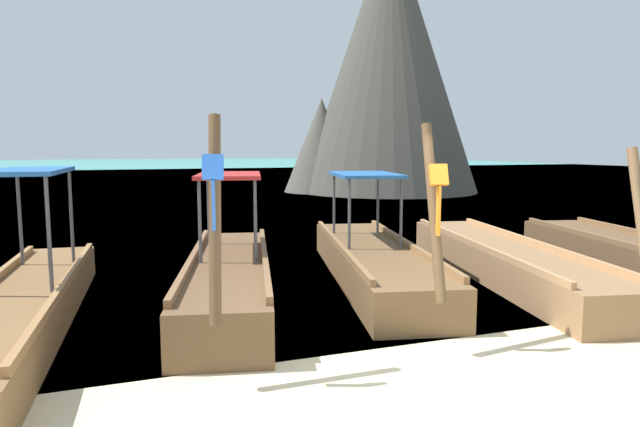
{
  "coord_description": "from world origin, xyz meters",
  "views": [
    {
      "loc": [
        -2.73,
        -4.46,
        2.31
      ],
      "look_at": [
        0.0,
        3.14,
        1.36
      ],
      "focal_mm": 31.06,
      "sensor_mm": 36.0,
      "label": 1
    }
  ],
  "objects_px": {
    "longtail_boat_orange_ribbon": "(373,260)",
    "longtail_boat_pink_ribbon": "(622,252)",
    "longtail_boat_blue_ribbon": "(229,277)",
    "longtail_boat_turquoise_ribbon": "(504,261)",
    "karst_rock": "(385,61)",
    "longtail_boat_violet_ribbon": "(24,305)"
  },
  "relations": [
    {
      "from": "longtail_boat_turquoise_ribbon",
      "to": "longtail_boat_violet_ribbon",
      "type": "bearing_deg",
      "value": -177.4
    },
    {
      "from": "longtail_boat_violet_ribbon",
      "to": "longtail_boat_blue_ribbon",
      "type": "xyz_separation_m",
      "value": [
        2.71,
        0.48,
        0.04
      ]
    },
    {
      "from": "longtail_boat_blue_ribbon",
      "to": "longtail_boat_turquoise_ribbon",
      "type": "bearing_deg",
      "value": -1.53
    },
    {
      "from": "longtail_boat_orange_ribbon",
      "to": "longtail_boat_violet_ribbon",
      "type": "bearing_deg",
      "value": -169.8
    },
    {
      "from": "longtail_boat_blue_ribbon",
      "to": "longtail_boat_orange_ribbon",
      "type": "distance_m",
      "value": 2.66
    },
    {
      "from": "longtail_boat_blue_ribbon",
      "to": "karst_rock",
      "type": "distance_m",
      "value": 23.09
    },
    {
      "from": "longtail_boat_violet_ribbon",
      "to": "longtail_boat_pink_ribbon",
      "type": "xyz_separation_m",
      "value": [
        10.39,
        0.33,
        -0.04
      ]
    },
    {
      "from": "karst_rock",
      "to": "longtail_boat_orange_ribbon",
      "type": "bearing_deg",
      "value": -116.77
    },
    {
      "from": "longtail_boat_blue_ribbon",
      "to": "longtail_boat_orange_ribbon",
      "type": "relative_size",
      "value": 0.89
    },
    {
      "from": "longtail_boat_blue_ribbon",
      "to": "longtail_boat_pink_ribbon",
      "type": "height_order",
      "value": "longtail_boat_blue_ribbon"
    },
    {
      "from": "longtail_boat_orange_ribbon",
      "to": "karst_rock",
      "type": "height_order",
      "value": "karst_rock"
    },
    {
      "from": "longtail_boat_violet_ribbon",
      "to": "longtail_boat_pink_ribbon",
      "type": "bearing_deg",
      "value": 1.81
    },
    {
      "from": "longtail_boat_blue_ribbon",
      "to": "longtail_boat_turquoise_ribbon",
      "type": "relative_size",
      "value": 0.84
    },
    {
      "from": "longtail_boat_blue_ribbon",
      "to": "karst_rock",
      "type": "bearing_deg",
      "value": 57.73
    },
    {
      "from": "longtail_boat_turquoise_ribbon",
      "to": "longtail_boat_pink_ribbon",
      "type": "xyz_separation_m",
      "value": [
        2.76,
        -0.02,
        -0.0
      ]
    },
    {
      "from": "longtail_boat_violet_ribbon",
      "to": "longtail_boat_blue_ribbon",
      "type": "height_order",
      "value": "longtail_boat_violet_ribbon"
    },
    {
      "from": "longtail_boat_blue_ribbon",
      "to": "longtail_boat_pink_ribbon",
      "type": "distance_m",
      "value": 7.69
    },
    {
      "from": "longtail_boat_blue_ribbon",
      "to": "longtail_boat_orange_ribbon",
      "type": "bearing_deg",
      "value": 10.4
    },
    {
      "from": "longtail_boat_violet_ribbon",
      "to": "longtail_boat_pink_ribbon",
      "type": "height_order",
      "value": "longtail_boat_violet_ribbon"
    },
    {
      "from": "longtail_boat_orange_ribbon",
      "to": "longtail_boat_pink_ribbon",
      "type": "distance_m",
      "value": 5.1
    },
    {
      "from": "longtail_boat_violet_ribbon",
      "to": "karst_rock",
      "type": "height_order",
      "value": "karst_rock"
    },
    {
      "from": "longtail_boat_violet_ribbon",
      "to": "longtail_boat_turquoise_ribbon",
      "type": "height_order",
      "value": "longtail_boat_violet_ribbon"
    }
  ]
}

